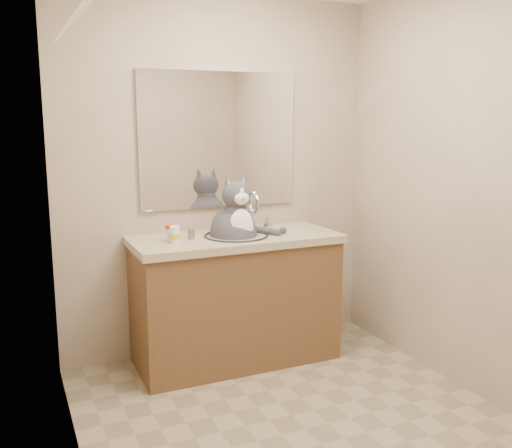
{
  "coord_description": "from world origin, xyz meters",
  "views": [
    {
      "loc": [
        -1.34,
        -2.38,
        1.59
      ],
      "look_at": [
        0.01,
        0.65,
        0.98
      ],
      "focal_mm": 40.0,
      "sensor_mm": 36.0,
      "label": 1
    }
  ],
  "objects_px": {
    "cat": "(235,230)",
    "pill_bottle_orange": "(175,235)",
    "grey_canister": "(191,234)",
    "pill_bottle_redcap": "(170,233)"
  },
  "relations": [
    {
      "from": "cat",
      "to": "pill_bottle_redcap",
      "type": "relative_size",
      "value": 5.98
    },
    {
      "from": "pill_bottle_orange",
      "to": "grey_canister",
      "type": "height_order",
      "value": "pill_bottle_orange"
    },
    {
      "from": "cat",
      "to": "pill_bottle_orange",
      "type": "distance_m",
      "value": 0.42
    },
    {
      "from": "cat",
      "to": "pill_bottle_orange",
      "type": "relative_size",
      "value": 5.89
    },
    {
      "from": "cat",
      "to": "grey_canister",
      "type": "xyz_separation_m",
      "value": [
        -0.29,
        0.01,
        -0.0
      ]
    },
    {
      "from": "pill_bottle_orange",
      "to": "grey_canister",
      "type": "relative_size",
      "value": 1.6
    },
    {
      "from": "cat",
      "to": "pill_bottle_orange",
      "type": "xyz_separation_m",
      "value": [
        -0.42,
        -0.06,
        0.01
      ]
    },
    {
      "from": "cat",
      "to": "pill_bottle_redcap",
      "type": "bearing_deg",
      "value": 174.79
    },
    {
      "from": "cat",
      "to": "grey_canister",
      "type": "distance_m",
      "value": 0.29
    },
    {
      "from": "pill_bottle_redcap",
      "to": "pill_bottle_orange",
      "type": "xyz_separation_m",
      "value": [
        0.01,
        -0.06,
        -0.0
      ]
    }
  ]
}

